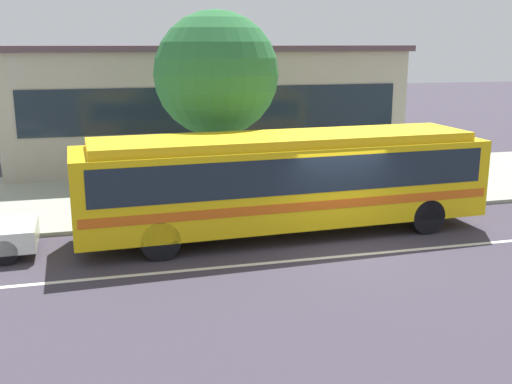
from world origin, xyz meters
name	(u,v)px	position (x,y,z in m)	size (l,w,h in m)	color
ground_plane	(342,245)	(0.00, 0.00, 0.00)	(120.00, 120.00, 0.00)	#3A3440
sidewalk_slab	(272,187)	(0.00, 6.73, 0.06)	(60.00, 8.00, 0.12)	#979B89
lane_stripe_center	(354,255)	(0.00, -0.80, 0.00)	(56.00, 0.16, 0.01)	silver
transit_bus	(285,177)	(-1.18, 1.38, 1.64)	(11.49, 3.02, 2.82)	#E3B90F
pedestrian_waiting_near_sign	(221,181)	(-2.54, 3.55, 1.13)	(0.47, 0.47, 1.72)	slate
bus_stop_sign	(406,155)	(3.42, 3.12, 1.74)	(0.16, 0.43, 2.53)	gray
street_tree_near_stop	(216,75)	(-2.42, 4.81, 4.28)	(3.93, 3.93, 6.15)	brown
station_building	(204,104)	(-1.49, 12.65, 2.58)	(16.81, 6.85, 5.15)	#A59D8E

